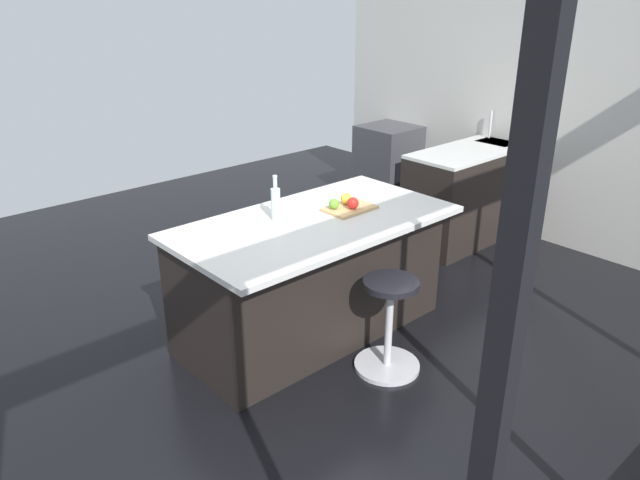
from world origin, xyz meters
The scene contains 11 objects.
ground_plane centered at (0.00, 0.00, 0.00)m, with size 8.11×8.11×0.00m, color black.
interior_partition_left centered at (-3.12, 0.00, 1.43)m, with size 0.12×4.91×2.86m.
sink_cabinet centered at (-2.77, -0.29, 0.47)m, with size 1.90×0.60×1.21m.
oven_range centered at (-2.77, -1.59, 0.45)m, with size 0.60×0.61×0.90m.
kitchen_island centered at (-0.17, 0.02, 0.45)m, with size 1.96×1.04×0.90m.
stool_by_window centered at (-0.24, 0.72, 0.31)m, with size 0.44×0.44×0.65m.
cutting_board centered at (-0.49, 0.08, 0.91)m, with size 0.36×0.24×0.02m, color tan.
apple_green centered at (-0.38, 0.04, 0.96)m, with size 0.07×0.07×0.07m, color #609E2D.
apple_red centered at (-0.48, 0.12, 0.96)m, with size 0.09×0.09×0.09m, color red.
apple_yellow centered at (-0.51, 0.02, 0.96)m, with size 0.08×0.08×0.08m, color gold.
water_bottle centered at (0.02, -0.12, 1.02)m, with size 0.06×0.06×0.31m.
Camera 1 is at (2.38, 2.97, 2.38)m, focal length 33.98 mm.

